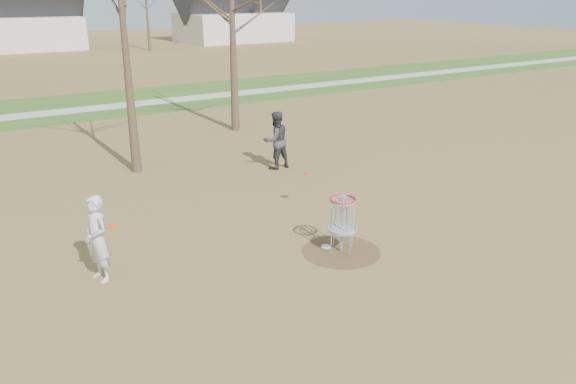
# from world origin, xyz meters

# --- Properties ---
(ground) EXTENTS (160.00, 160.00, 0.00)m
(ground) POSITION_xyz_m (0.00, 0.00, 0.00)
(ground) COLOR brown
(ground) RESTS_ON ground
(green_band) EXTENTS (160.00, 8.00, 0.01)m
(green_band) POSITION_xyz_m (0.00, 21.00, 0.01)
(green_band) COLOR #2D5119
(green_band) RESTS_ON ground
(footpath) EXTENTS (160.00, 1.50, 0.01)m
(footpath) POSITION_xyz_m (0.00, 20.00, 0.01)
(footpath) COLOR #9E9E99
(footpath) RESTS_ON green_band
(dirt_circle) EXTENTS (1.80, 1.80, 0.01)m
(dirt_circle) POSITION_xyz_m (0.00, 0.00, 0.01)
(dirt_circle) COLOR #47331E
(dirt_circle) RESTS_ON ground
(player_standing) EXTENTS (0.60, 0.76, 1.83)m
(player_standing) POSITION_xyz_m (-5.00, 1.64, 0.92)
(player_standing) COLOR silver
(player_standing) RESTS_ON ground
(player_throwing) EXTENTS (0.97, 0.76, 1.94)m
(player_throwing) POSITION_xyz_m (2.09, 6.33, 0.97)
(player_throwing) COLOR #34353A
(player_throwing) RESTS_ON ground
(disc_grounded) EXTENTS (0.22, 0.22, 0.02)m
(disc_grounded) POSITION_xyz_m (-0.16, 0.38, 0.02)
(disc_grounded) COLOR white
(disc_grounded) RESTS_ON dirt_circle
(discs_in_play) EXTENTS (5.81, 1.32, 0.19)m
(discs_in_play) POSITION_xyz_m (-1.80, 2.10, 1.09)
(discs_in_play) COLOR #FF2B0D
(discs_in_play) RESTS_ON ground
(disc_golf_basket) EXTENTS (0.64, 0.64, 1.35)m
(disc_golf_basket) POSITION_xyz_m (0.00, 0.00, 0.91)
(disc_golf_basket) COLOR #9EA3AD
(disc_golf_basket) RESTS_ON ground
(houses_row) EXTENTS (56.51, 10.01, 7.26)m
(houses_row) POSITION_xyz_m (4.32, 52.56, 3.52)
(houses_row) COLOR silver
(houses_row) RESTS_ON ground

